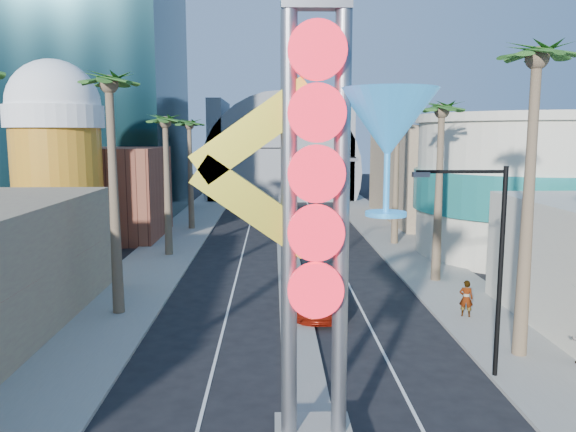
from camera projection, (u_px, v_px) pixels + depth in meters
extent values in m
cube|color=gray|center=(174.00, 243.00, 47.37)|extent=(5.00, 100.00, 0.15)
cube|color=gray|center=(397.00, 242.00, 47.88)|extent=(5.00, 100.00, 0.15)
cube|color=gray|center=(286.00, 236.00, 50.60)|extent=(1.60, 84.00, 0.15)
cube|color=brown|center=(105.00, 193.00, 49.61)|extent=(10.00, 10.00, 8.00)
cube|color=#8F705C|center=(432.00, 173.00, 60.21)|extent=(10.00, 20.00, 10.00)
cylinder|color=orange|center=(59.00, 191.00, 41.52)|extent=(6.40, 6.40, 10.00)
cylinder|color=white|center=(54.00, 117.00, 40.75)|extent=(7.00, 7.00, 1.60)
sphere|color=white|center=(54.00, 106.00, 40.63)|extent=(6.60, 6.60, 6.60)
cylinder|color=beige|center=(525.00, 189.00, 42.46)|extent=(16.00, 16.00, 10.00)
cylinder|color=teal|center=(525.00, 189.00, 42.46)|extent=(16.60, 16.60, 3.00)
cylinder|color=beige|center=(530.00, 119.00, 41.70)|extent=(16.60, 16.60, 0.60)
cylinder|color=slate|center=(280.00, 169.00, 83.67)|extent=(22.00, 16.00, 22.00)
cube|color=slate|center=(220.00, 149.00, 83.00)|extent=(2.00, 16.00, 14.00)
cube|color=slate|center=(341.00, 149.00, 83.48)|extent=(2.00, 16.00, 14.00)
cylinder|color=slate|center=(289.00, 233.00, 15.03)|extent=(0.44, 0.44, 12.00)
cylinder|color=slate|center=(341.00, 232.00, 15.07)|extent=(0.44, 0.44, 12.00)
cube|color=slate|center=(317.00, 3.00, 14.20)|extent=(1.80, 0.50, 0.30)
cylinder|color=red|center=(317.00, 50.00, 14.03)|extent=(1.50, 0.25, 1.50)
cylinder|color=red|center=(317.00, 113.00, 14.25)|extent=(1.50, 0.25, 1.50)
cylinder|color=red|center=(316.00, 174.00, 14.47)|extent=(1.50, 0.25, 1.50)
cylinder|color=red|center=(316.00, 233.00, 14.70)|extent=(1.50, 0.25, 1.50)
cylinder|color=red|center=(316.00, 290.00, 14.92)|extent=(1.50, 0.25, 1.50)
cube|color=gold|center=(255.00, 131.00, 14.62)|extent=(3.47, 0.25, 2.80)
cube|color=gold|center=(255.00, 207.00, 14.91)|extent=(3.47, 0.25, 2.80)
cone|color=#2383CB|center=(388.00, 123.00, 14.69)|extent=(2.60, 2.60, 1.80)
cylinder|color=#2383CB|center=(387.00, 184.00, 14.91)|extent=(0.16, 0.16, 1.60)
cylinder|color=#2383CB|center=(386.00, 214.00, 15.03)|extent=(1.10, 1.10, 0.12)
cylinder|color=black|center=(293.00, 224.00, 32.23)|extent=(0.18, 0.18, 8.00)
cube|color=black|center=(324.00, 158.00, 31.73)|extent=(3.60, 0.12, 0.12)
cube|color=slate|center=(353.00, 160.00, 31.79)|extent=(0.60, 0.25, 0.18)
cylinder|color=black|center=(284.00, 186.00, 55.97)|extent=(0.18, 0.18, 8.00)
cube|color=black|center=(266.00, 148.00, 55.38)|extent=(3.60, 0.12, 0.12)
cube|color=slate|center=(250.00, 149.00, 55.35)|extent=(0.60, 0.25, 0.18)
cylinder|color=black|center=(500.00, 275.00, 20.55)|extent=(0.18, 0.18, 8.00)
cube|color=black|center=(461.00, 172.00, 19.96)|extent=(3.24, 0.12, 0.12)
cube|color=slate|center=(421.00, 175.00, 19.94)|extent=(0.60, 0.25, 0.18)
cylinder|color=brown|center=(114.00, 203.00, 27.78)|extent=(0.40, 0.40, 11.50)
sphere|color=#22541C|center=(109.00, 84.00, 26.95)|extent=(2.40, 2.40, 2.40)
cylinder|color=brown|center=(167.00, 190.00, 41.74)|extent=(0.40, 0.40, 10.00)
sphere|color=#22541C|center=(165.00, 122.00, 41.02)|extent=(2.40, 2.40, 2.40)
cylinder|color=brown|center=(191.00, 178.00, 53.61)|extent=(0.40, 0.40, 10.00)
sphere|color=#22541C|center=(189.00, 125.00, 52.89)|extent=(2.40, 2.40, 2.40)
cylinder|color=brown|center=(528.00, 213.00, 22.29)|extent=(0.40, 0.40, 12.00)
sphere|color=#22541C|center=(537.00, 58.00, 21.43)|extent=(2.40, 2.40, 2.40)
cylinder|color=brown|center=(438.00, 198.00, 34.27)|extent=(0.40, 0.40, 10.50)
sphere|color=#22541C|center=(442.00, 111.00, 33.52)|extent=(2.40, 2.40, 2.40)
cylinder|color=brown|center=(396.00, 176.00, 46.07)|extent=(0.40, 0.40, 11.50)
sphere|color=#22541C|center=(398.00, 105.00, 45.24)|extent=(2.40, 2.40, 2.40)
imported|color=maroon|center=(319.00, 299.00, 28.74)|extent=(2.78, 5.55, 1.51)
imported|color=gray|center=(466.00, 298.00, 27.79)|extent=(0.78, 0.64, 1.84)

